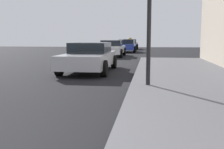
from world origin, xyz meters
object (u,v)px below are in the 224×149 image
car_blue (127,46)px  car_white (112,48)px  car_silver (90,57)px  car_black (130,44)px

car_blue → car_white: bearing=84.4°
car_silver → car_white: (-0.34, 9.69, -0.00)m
car_blue → car_black: 6.91m
car_silver → car_black: 23.16m
car_white → car_blue: 6.58m
car_blue → car_black: bearing=-89.0°
car_black → car_blue: bearing=91.0°
car_blue → car_black: (-0.12, 6.91, 0.00)m
car_white → car_black: car_black is taller
car_white → car_silver: bearing=92.0°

